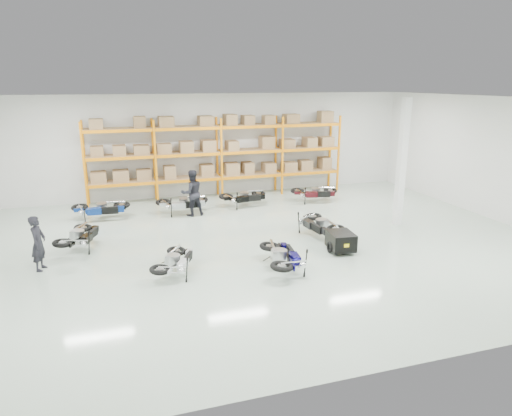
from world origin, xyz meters
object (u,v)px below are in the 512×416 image
object	(u,v)px
moto_back_a	(100,205)
moto_back_b	(183,200)
moto_black_far_left	(80,232)
moto_back_d	(315,190)
person_left	(38,243)
trailer	(341,241)
moto_silver_left	(176,257)
moto_back_c	(244,194)
moto_blue_centre	(283,252)
person_back	(192,193)
moto_touring_right	(319,221)

from	to	relation	value
moto_back_a	moto_back_b	xyz separation A→B (m)	(3.06, -0.07, -0.02)
moto_black_far_left	moto_back_d	world-z (taller)	moto_black_far_left
moto_back_a	person_left	xyz separation A→B (m)	(-1.51, -4.46, 0.21)
trailer	moto_silver_left	bearing A→B (deg)	-172.15
moto_black_far_left	moto_back_c	world-z (taller)	same
moto_silver_left	moto_back_a	xyz separation A→B (m)	(-2.00, 5.89, 0.07)
moto_blue_centre	moto_back_c	distance (m)	6.77
moto_back_c	trailer	bearing A→B (deg)	-171.36
trailer	person_left	bearing A→B (deg)	177.45
person_back	moto_silver_left	bearing A→B (deg)	67.37
moto_blue_centre	trailer	xyz separation A→B (m)	(2.16, 0.80, -0.18)
moto_black_far_left	moto_back_b	xyz separation A→B (m)	(3.61, 2.98, 0.01)
moto_back_d	person_back	world-z (taller)	person_back
moto_touring_right	moto_back_d	bearing A→B (deg)	61.84
trailer	moto_back_d	distance (m)	6.01
moto_blue_centre	moto_back_a	bearing A→B (deg)	-46.32
moto_back_d	person_back	bearing A→B (deg)	109.83
moto_black_far_left	person_left	bearing A→B (deg)	76.26
moto_touring_right	moto_back_d	world-z (taller)	moto_touring_right
moto_blue_centre	moto_black_far_left	bearing A→B (deg)	-25.71
moto_back_d	moto_back_b	bearing A→B (deg)	105.66
moto_back_b	moto_back_a	bearing A→B (deg)	90.71
moto_silver_left	trailer	distance (m)	4.99
moto_back_d	person_left	bearing A→B (deg)	128.35
moto_touring_right	moto_back_a	bearing A→B (deg)	144.09
moto_blue_centre	moto_silver_left	bearing A→B (deg)	-5.41
moto_back_b	person_back	size ratio (longest dim) A/B	0.99
moto_black_far_left	trailer	world-z (taller)	moto_black_far_left
moto_black_far_left	moto_back_d	distance (m)	9.78
moto_blue_centre	moto_touring_right	xyz separation A→B (m)	(2.16, 2.39, -0.01)
moto_blue_centre	moto_back_b	bearing A→B (deg)	-67.52
moto_back_a	moto_silver_left	bearing A→B (deg)	-156.75
moto_back_a	moto_back_c	bearing A→B (deg)	-83.54
moto_black_far_left	moto_touring_right	xyz separation A→B (m)	(7.54, -1.08, 0.00)
moto_blue_centre	moto_back_a	xyz separation A→B (m)	(-4.83, 6.52, 0.01)
moto_blue_centre	moto_back_a	world-z (taller)	moto_back_a
moto_silver_left	person_back	bearing A→B (deg)	-78.33
moto_blue_centre	trailer	world-z (taller)	moto_blue_centre
moto_touring_right	trailer	distance (m)	1.61
moto_back_d	moto_blue_centre	bearing A→B (deg)	163.92
moto_blue_centre	moto_silver_left	world-z (taller)	moto_blue_centre
moto_back_b	person_back	bearing A→B (deg)	-138.59
moto_silver_left	moto_touring_right	bearing A→B (deg)	-134.64
moto_blue_centre	moto_back_a	size ratio (longest dim) A/B	0.98
moto_touring_right	moto_back_a	world-z (taller)	moto_back_a
moto_touring_right	moto_blue_centre	bearing A→B (deg)	-137.41
moto_back_b	person_back	xyz separation A→B (m)	(0.32, -0.39, 0.35)
moto_silver_left	moto_back_d	size ratio (longest dim) A/B	0.93
moto_silver_left	person_back	distance (m)	5.62
moto_back_a	moto_back_d	world-z (taller)	moto_back_a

